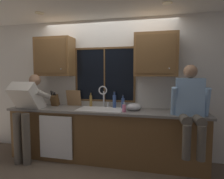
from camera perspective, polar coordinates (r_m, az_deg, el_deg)
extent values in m
cube|color=silver|center=(3.66, -0.99, 0.56)|extent=(5.79, 0.12, 2.55)
cylinder|color=#FFEAB2|center=(3.59, -20.95, 20.62)|extent=(0.14, 0.14, 0.01)
cylinder|color=#FFEAB2|center=(3.06, 16.23, 23.63)|extent=(0.14, 0.14, 0.01)
cube|color=black|center=(3.60, -2.23, 4.46)|extent=(1.10, 0.02, 0.95)
cube|color=brown|center=(3.62, -2.30, 12.27)|extent=(1.17, 0.02, 0.04)
cube|color=brown|center=(3.63, -2.24, -3.33)|extent=(1.17, 0.02, 0.04)
cube|color=brown|center=(3.78, -10.63, 4.40)|extent=(0.03, 0.02, 0.95)
cube|color=brown|center=(3.49, 6.79, 4.42)|extent=(0.03, 0.02, 0.95)
cube|color=brown|center=(3.59, -2.28, 4.46)|extent=(0.02, 0.02, 0.95)
cube|color=brown|center=(3.50, -2.37, -13.65)|extent=(3.39, 0.58, 0.88)
cube|color=slate|center=(3.36, -2.49, -6.30)|extent=(3.45, 0.62, 0.04)
cube|color=white|center=(3.49, -16.51, -13.57)|extent=(0.60, 0.02, 0.74)
cube|color=brown|center=(3.83, -16.73, 9.31)|extent=(0.71, 0.33, 0.72)
cube|color=brown|center=(3.68, -18.06, 9.46)|extent=(0.63, 0.01, 0.62)
sphere|color=#B2B2B7|center=(3.56, -15.06, 5.98)|extent=(0.02, 0.02, 0.02)
cube|color=brown|center=(3.34, 12.97, 10.06)|extent=(0.71, 0.33, 0.72)
cube|color=brown|center=(3.17, 12.97, 10.34)|extent=(0.63, 0.01, 0.62)
sphere|color=#B2B2B7|center=(3.15, 16.79, 6.09)|extent=(0.02, 0.02, 0.02)
cube|color=silver|center=(3.39, -3.48, -6.05)|extent=(0.80, 0.46, 0.02)
cube|color=beige|center=(3.47, -6.68, -7.50)|extent=(0.36, 0.42, 0.20)
cube|color=beige|center=(3.36, -0.16, -7.88)|extent=(0.36, 0.42, 0.20)
cube|color=silver|center=(3.41, -3.47, -7.70)|extent=(0.04, 0.42, 0.20)
cylinder|color=silver|center=(3.57, -2.51, -2.87)|extent=(0.03, 0.03, 0.30)
torus|color=silver|center=(3.49, -2.78, -0.24)|extent=(0.16, 0.02, 0.16)
cylinder|color=silver|center=(3.56, -1.25, -4.51)|extent=(0.03, 0.03, 0.09)
cylinder|color=#595147|center=(3.72, -26.43, -13.01)|extent=(0.13, 0.13, 0.88)
cylinder|color=#595147|center=(3.62, -24.29, -13.43)|extent=(0.13, 0.13, 0.88)
cube|color=beige|center=(3.66, -24.08, -2.44)|extent=(0.44, 0.53, 0.60)
sphere|color=#A57A5B|center=(3.83, -22.11, 2.65)|extent=(0.21, 0.21, 0.21)
cylinder|color=beige|center=(3.93, -25.10, -1.27)|extent=(0.09, 0.52, 0.26)
cylinder|color=beige|center=(3.68, -19.68, -1.49)|extent=(0.09, 0.52, 0.26)
cylinder|color=#595147|center=(2.91, 20.95, -8.42)|extent=(0.14, 0.43, 0.16)
cylinder|color=#595147|center=(2.94, 24.46, -8.40)|extent=(0.14, 0.43, 0.16)
cylinder|color=#595147|center=(2.77, 21.44, -14.50)|extent=(0.11, 0.11, 0.46)
cylinder|color=#595147|center=(2.80, 25.20, -14.40)|extent=(0.11, 0.11, 0.46)
cube|color=#8CB2DB|center=(3.08, 22.20, -2.04)|extent=(0.41, 0.22, 0.56)
sphere|color=#A57A5B|center=(3.06, 22.44, 5.04)|extent=(0.20, 0.20, 0.20)
cylinder|color=#8CB2DB|center=(3.01, 17.98, -3.60)|extent=(0.08, 0.20, 0.47)
cylinder|color=#8CB2DB|center=(3.09, 26.52, -3.68)|extent=(0.08, 0.20, 0.47)
cube|color=brown|center=(3.85, -16.76, -3.19)|extent=(0.12, 0.18, 0.25)
cylinder|color=black|center=(3.80, -17.71, -1.00)|extent=(0.02, 0.05, 0.09)
cylinder|color=black|center=(3.79, -17.23, -1.12)|extent=(0.02, 0.04, 0.08)
cylinder|color=black|center=(3.77, -16.75, -1.24)|extent=(0.02, 0.04, 0.06)
cube|color=#997047|center=(3.77, -11.40, -2.51)|extent=(0.29, 0.08, 0.31)
ellipsoid|color=#B7B7BC|center=(3.29, 6.57, -5.19)|extent=(0.26, 0.26, 0.13)
cylinder|color=pink|center=(3.14, 3.64, -5.63)|extent=(0.06, 0.06, 0.12)
cylinder|color=silver|center=(3.12, 3.65, -4.21)|extent=(0.02, 0.02, 0.04)
cylinder|color=silver|center=(3.10, 3.60, -3.84)|extent=(0.01, 0.04, 0.01)
cylinder|color=#334C8C|center=(3.45, 3.29, -4.13)|extent=(0.06, 0.06, 0.18)
cylinder|color=navy|center=(3.44, 3.29, -2.25)|extent=(0.03, 0.03, 0.05)
cylinder|color=black|center=(3.43, 3.30, -1.78)|extent=(0.03, 0.03, 0.01)
cylinder|color=olive|center=(3.66, -6.37, -3.42)|extent=(0.05, 0.05, 0.21)
cylinder|color=brown|center=(3.65, -6.39, -1.40)|extent=(0.02, 0.02, 0.05)
cylinder|color=black|center=(3.64, -6.39, -0.90)|extent=(0.03, 0.03, 0.01)
cylinder|color=#334C8C|center=(3.50, 0.73, -3.60)|extent=(0.06, 0.06, 0.23)
cylinder|color=navy|center=(3.48, 0.73, -1.25)|extent=(0.03, 0.03, 0.06)
cylinder|color=black|center=(3.48, 0.73, -0.68)|extent=(0.03, 0.03, 0.01)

